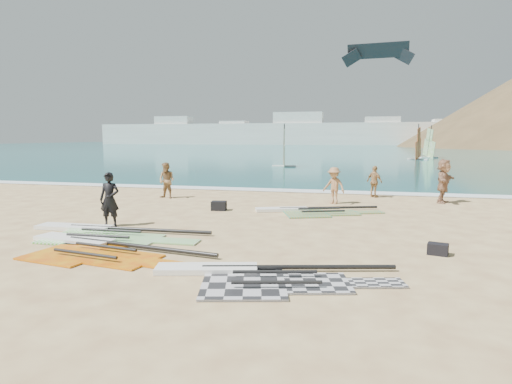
% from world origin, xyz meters
% --- Properties ---
extents(ground, '(300.00, 300.00, 0.00)m').
position_xyz_m(ground, '(0.00, 0.00, 0.00)').
color(ground, '#DBC380').
rests_on(ground, ground).
extents(sea, '(300.00, 240.00, 0.06)m').
position_xyz_m(sea, '(0.00, 132.00, 0.00)').
color(sea, '#0D5B5D').
rests_on(sea, ground).
extents(surf_line, '(300.00, 1.20, 0.04)m').
position_xyz_m(surf_line, '(0.00, 12.30, 0.00)').
color(surf_line, white).
rests_on(surf_line, ground).
extents(far_town, '(160.00, 8.00, 12.00)m').
position_xyz_m(far_town, '(-15.72, 150.00, 4.49)').
color(far_town, white).
rests_on(far_town, ground).
extents(rig_grey, '(5.30, 2.73, 0.20)m').
position_xyz_m(rig_grey, '(0.64, -2.09, 0.05)').
color(rig_grey, black).
rests_on(rig_grey, ground).
extents(rig_green, '(5.77, 2.28, 0.20)m').
position_xyz_m(rig_green, '(-4.88, 0.72, 0.05)').
color(rig_green, green).
rests_on(rig_green, ground).
extents(rig_orange, '(5.01, 2.91, 0.19)m').
position_xyz_m(rig_orange, '(0.81, 5.98, 0.05)').
color(rig_orange, orange).
rests_on(rig_orange, ground).
extents(rig_red, '(5.69, 2.66, 0.20)m').
position_xyz_m(rig_red, '(-3.92, -0.92, 0.05)').
color(rig_red, red).
rests_on(rig_red, ground).
extents(gear_bag_near, '(0.62, 0.49, 0.37)m').
position_xyz_m(gear_bag_near, '(-2.72, 5.63, 0.18)').
color(gear_bag_near, black).
rests_on(gear_bag_near, ground).
extents(gear_bag_far, '(0.55, 0.45, 0.29)m').
position_xyz_m(gear_bag_far, '(4.65, 0.73, 0.14)').
color(gear_bag_far, black).
rests_on(gear_bag_far, ground).
extents(person_wetsuit, '(0.70, 0.50, 1.78)m').
position_xyz_m(person_wetsuit, '(-5.18, 1.85, 0.89)').
color(person_wetsuit, black).
rests_on(person_wetsuit, ground).
extents(beachgoer_left, '(0.93, 0.79, 1.71)m').
position_xyz_m(beachgoer_left, '(-6.22, 8.29, 0.86)').
color(beachgoer_left, '#98734A').
rests_on(beachgoer_left, ground).
extents(beachgoer_mid, '(1.20, 1.01, 1.61)m').
position_xyz_m(beachgoer_mid, '(1.64, 8.42, 0.80)').
color(beachgoer_mid, '#A4734B').
rests_on(beachgoer_mid, ground).
extents(beachgoer_back, '(0.91, 0.89, 1.54)m').
position_xyz_m(beachgoer_back, '(3.42, 10.93, 0.77)').
color(beachgoer_back, '#AF8451').
rests_on(beachgoer_back, ground).
extents(beachgoer_right, '(1.21, 1.90, 1.96)m').
position_xyz_m(beachgoer_right, '(6.33, 9.84, 0.98)').
color(beachgoer_right, '#A87858').
rests_on(beachgoer_right, ground).
extents(windsurfer_left, '(2.40, 2.78, 4.23)m').
position_xyz_m(windsurfer_left, '(-4.48, 30.67, 1.25)').
color(windsurfer_left, white).
rests_on(windsurfer_left, ground).
extents(windsurfer_centre, '(2.64, 2.94, 4.63)m').
position_xyz_m(windsurfer_centre, '(9.95, 48.10, 1.33)').
color(windsurfer_centre, white).
rests_on(windsurfer_centre, ground).
extents(windsurfer_right, '(2.59, 2.85, 4.57)m').
position_xyz_m(windsurfer_right, '(11.96, 53.02, 1.32)').
color(windsurfer_right, white).
rests_on(windsurfer_right, ground).
extents(kitesurf_kite, '(8.16, 1.42, 2.58)m').
position_xyz_m(kitesurf_kite, '(4.33, 42.22, 12.57)').
color(kitesurf_kite, black).
rests_on(kitesurf_kite, ground).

